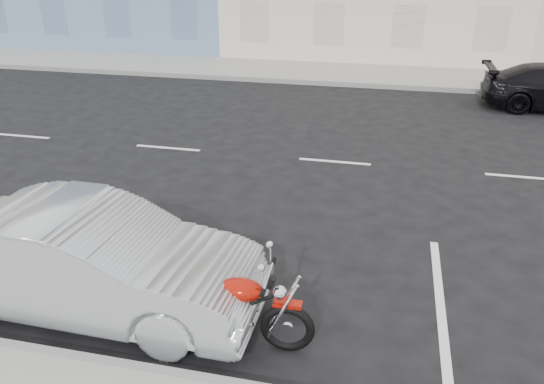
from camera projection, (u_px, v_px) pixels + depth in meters
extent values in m
plane|color=black|center=(427.00, 169.00, 11.49)|extent=(120.00, 120.00, 0.00)
cube|color=gray|center=(283.00, 71.00, 20.14)|extent=(80.00, 3.40, 0.15)
cube|color=gray|center=(14.00, 349.00, 6.27)|extent=(80.00, 0.12, 0.16)
cube|color=gray|center=(273.00, 81.00, 18.64)|extent=(80.00, 0.12, 0.16)
torus|color=black|center=(350.00, 336.00, 6.12)|extent=(0.66, 0.13, 0.66)
torus|color=black|center=(231.00, 322.00, 6.35)|extent=(0.66, 0.13, 0.66)
cube|color=#991005|center=(352.00, 312.00, 5.97)|extent=(0.34, 0.14, 0.05)
cube|color=#991005|center=(226.00, 297.00, 6.21)|extent=(0.30, 0.17, 0.06)
cube|color=gray|center=(286.00, 325.00, 6.22)|extent=(0.42, 0.31, 0.33)
ellipsoid|color=#991005|center=(303.00, 298.00, 6.01)|extent=(0.56, 0.36, 0.27)
cube|color=black|center=(258.00, 294.00, 6.11)|extent=(0.62, 0.28, 0.09)
cylinder|color=silver|center=(334.00, 284.00, 5.86)|extent=(0.06, 0.69, 0.04)
sphere|color=silver|center=(345.00, 301.00, 5.93)|extent=(0.17, 0.17, 0.17)
cylinder|color=silver|center=(256.00, 339.00, 6.22)|extent=(0.94, 0.12, 0.08)
cylinder|color=silver|center=(261.00, 325.00, 6.46)|extent=(0.94, 0.12, 0.08)
cylinder|color=silver|center=(347.00, 315.00, 6.00)|extent=(0.38, 0.06, 0.78)
cylinder|color=black|center=(304.00, 315.00, 6.11)|extent=(0.79, 0.08, 0.48)
imported|color=#A8ACB0|center=(92.00, 261.00, 6.81)|extent=(4.47, 1.62, 1.46)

